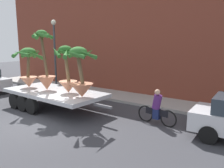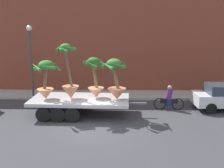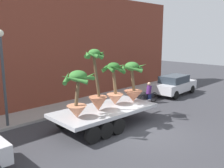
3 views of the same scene
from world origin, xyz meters
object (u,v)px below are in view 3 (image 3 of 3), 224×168
object	(u,v)px
flatbed_trailer	(101,113)
street_lamp	(3,66)
potted_palm_front	(114,85)
cyclist	(149,94)
potted_palm_middle	(97,87)
parked_car	(175,84)
potted_palm_rear	(133,84)
potted_palm_extra	(78,93)

from	to	relation	value
flatbed_trailer	street_lamp	xyz separation A→B (m)	(-3.48, 3.33, 2.46)
potted_palm_front	cyclist	bearing A→B (deg)	12.03
flatbed_trailer	potted_palm_front	xyz separation A→B (m)	(1.09, 0.13, 1.31)
flatbed_trailer	potted_palm_front	world-z (taller)	potted_palm_front
potted_palm_middle	parked_car	size ratio (longest dim) A/B	0.72
potted_palm_rear	potted_palm_front	bearing A→B (deg)	165.56
parked_car	street_lamp	size ratio (longest dim) A/B	0.89
potted_palm_rear	potted_palm_front	distance (m)	1.21
potted_palm_front	parked_car	bearing A→B (deg)	7.44
potted_palm_middle	parked_car	world-z (taller)	potted_palm_middle
cyclist	street_lamp	xyz separation A→B (m)	(-8.97, 2.26, 2.56)
parked_car	potted_palm_rear	bearing A→B (deg)	-168.81
potted_palm_middle	cyclist	xyz separation A→B (m)	(5.81, 1.13, -1.52)
cyclist	parked_car	xyz separation A→B (m)	(3.57, 0.10, 0.16)
potted_palm_front	street_lamp	xyz separation A→B (m)	(-4.58, 3.19, 1.15)
potted_palm_middle	cyclist	size ratio (longest dim) A/B	1.68
flatbed_trailer	cyclist	distance (m)	5.59
flatbed_trailer	parked_car	size ratio (longest dim) A/B	1.53
street_lamp	potted_palm_rear	bearing A→B (deg)	-31.30
potted_palm_rear	potted_palm_middle	bearing A→B (deg)	177.57
potted_palm_middle	potted_palm_front	xyz separation A→B (m)	(1.42, 0.19, -0.11)
cyclist	street_lamp	size ratio (longest dim) A/B	0.38
potted_palm_middle	street_lamp	world-z (taller)	street_lamp
potted_palm_middle	street_lamp	bearing A→B (deg)	132.95
potted_palm_extra	cyclist	world-z (taller)	potted_palm_extra
flatbed_trailer	potted_palm_extra	world-z (taller)	potted_palm_extra
potted_palm_middle	cyclist	world-z (taller)	potted_palm_middle
potted_palm_middle	potted_palm_extra	xyz separation A→B (m)	(-1.27, -0.12, -0.05)
potted_palm_front	potted_palm_rear	bearing A→B (deg)	-14.44
flatbed_trailer	potted_palm_rear	xyz separation A→B (m)	(2.27, -0.17, 1.26)
potted_palm_front	cyclist	xyz separation A→B (m)	(4.39, 0.94, -1.41)
potted_palm_rear	potted_palm_front	xyz separation A→B (m)	(-1.17, 0.30, 0.05)
parked_car	potted_palm_front	bearing A→B (deg)	-172.56
flatbed_trailer	street_lamp	world-z (taller)	street_lamp
potted_palm_rear	potted_palm_extra	size ratio (longest dim) A/B	1.04
street_lamp	potted_palm_middle	bearing A→B (deg)	-47.05
potted_palm_front	street_lamp	size ratio (longest dim) A/B	0.48
potted_palm_rear	street_lamp	world-z (taller)	street_lamp
potted_palm_extra	cyclist	xyz separation A→B (m)	(7.09, 1.25, -1.47)
potted_palm_rear	cyclist	distance (m)	3.71
flatbed_trailer	parked_car	bearing A→B (deg)	7.39
street_lamp	cyclist	bearing A→B (deg)	-14.13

